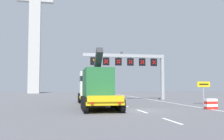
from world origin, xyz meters
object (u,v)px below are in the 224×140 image
at_px(overhead_lane_gantry, 133,63).
at_px(exit_sign_yellow, 204,87).
at_px(bridge_pylon_distant, 35,16).
at_px(heavy_haul_truck_yellow, 94,86).
at_px(crash_barrier_striped, 211,104).

height_order(overhead_lane_gantry, exit_sign_yellow, overhead_lane_gantry).
height_order(overhead_lane_gantry, bridge_pylon_distant, bridge_pylon_distant).
distance_m(heavy_haul_truck_yellow, crash_barrier_striped, 11.24).
bearing_deg(heavy_haul_truck_yellow, overhead_lane_gantry, 48.56).
relative_size(exit_sign_yellow, crash_barrier_striped, 2.41).
bearing_deg(exit_sign_yellow, overhead_lane_gantry, 120.60).
relative_size(exit_sign_yellow, bridge_pylon_distant, 0.06).
bearing_deg(heavy_haul_truck_yellow, exit_sign_yellow, -8.10).
xyz_separation_m(heavy_haul_truck_yellow, crash_barrier_striped, (9.24, -6.22, -1.54)).
xyz_separation_m(overhead_lane_gantry, bridge_pylon_distant, (-16.41, 32.92, 14.73)).
bearing_deg(bridge_pylon_distant, exit_sign_yellow, -62.62).
bearing_deg(bridge_pylon_distant, crash_barrier_striped, -67.26).
height_order(overhead_lane_gantry, heavy_haul_truck_yellow, overhead_lane_gantry).
bearing_deg(exit_sign_yellow, heavy_haul_truck_yellow, 171.90).
relative_size(overhead_lane_gantry, heavy_haul_truck_yellow, 0.82).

